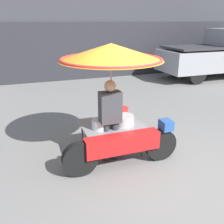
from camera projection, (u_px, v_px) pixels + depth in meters
The scene contains 5 objects.
ground_plane at pixel (158, 171), 4.33m from camera, with size 36.00×36.00×0.00m, color slate.
shopfront_building at pixel (65, 27), 11.10m from camera, with size 28.00×2.06×4.36m.
vendor_motorcycle_cart at pixel (113, 73), 4.37m from camera, with size 2.12×1.84×2.09m.
vendor_person at pixel (110, 117), 4.42m from camera, with size 0.38×0.22×1.51m.
pickup_truck at pixel (218, 55), 11.12m from camera, with size 5.05×1.89×2.12m.
Camera 1 is at (-2.01, -3.22, 2.46)m, focal length 40.00 mm.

